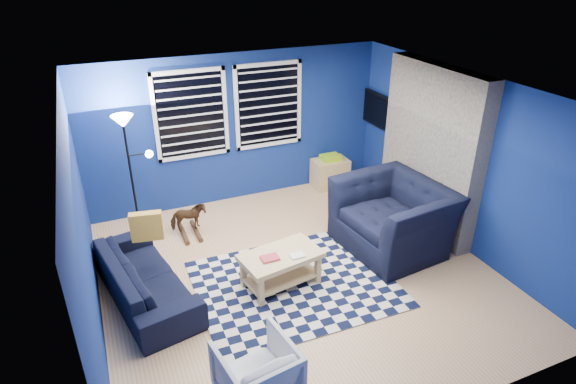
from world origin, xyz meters
The scene contains 18 objects.
floor centered at (0.00, 0.00, 0.00)m, with size 5.00×5.00×0.00m, color tan.
ceiling centered at (0.00, 0.00, 2.50)m, with size 5.00×5.00×0.00m, color white.
wall_back centered at (0.00, 2.50, 1.25)m, with size 5.00×5.00×0.00m, color navy.
wall_left centered at (-2.50, 0.00, 1.25)m, with size 5.00×5.00×0.00m, color navy.
wall_right centered at (2.50, 0.00, 1.25)m, with size 5.00×5.00×0.00m, color navy.
fireplace centered at (2.36, 0.50, 1.20)m, with size 0.65×2.00×2.50m.
window_left centered at (-0.75, 2.46, 1.60)m, with size 1.17×0.06×1.42m.
window_right centered at (0.55, 2.46, 1.60)m, with size 1.17×0.06×1.42m.
tv centered at (2.45, 2.00, 1.40)m, with size 0.07×1.00×0.58m.
rug centered at (-0.13, -0.17, 0.01)m, with size 2.50×2.00×0.02m, color black.
sofa centered at (-1.94, 0.34, 0.29)m, with size 0.78×1.99×0.58m, color black.
armchair_big centered at (1.54, 0.11, 0.49)m, with size 1.31×1.50×0.97m, color black.
armchair_bent centered at (-1.18, -1.65, 0.32)m, with size 0.69×0.71×0.64m, color gray.
rocking_horse centered at (-1.11, 1.60, 0.29)m, with size 0.52×0.24×0.44m, color #492417.
coffee_table centered at (-0.30, -0.11, 0.35)m, with size 1.09×0.74×0.50m.
cabinet centered at (1.64, 2.25, 0.27)m, with size 0.63×0.42×0.61m.
floor_lamp centered at (-1.78, 2.05, 1.51)m, with size 0.50×0.31×1.85m.
throw_pillow centered at (-1.79, 0.74, 0.77)m, with size 0.40×0.12×0.38m, color gold.
Camera 1 is at (-2.21, -4.80, 3.91)m, focal length 30.00 mm.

